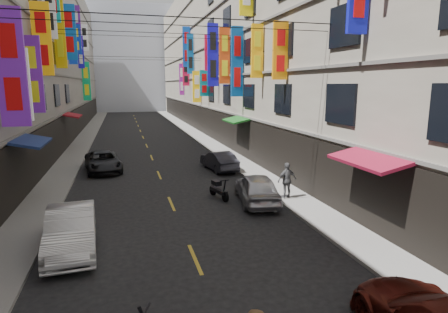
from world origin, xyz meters
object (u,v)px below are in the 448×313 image
scooter_far_right (219,190)px  car_right_mid (257,188)px  car_left_far (103,162)px  car_right_far (219,161)px  car_left_mid (71,230)px  pedestrian_rfar (287,180)px

scooter_far_right → car_right_mid: (1.60, -1.14, 0.28)m
car_left_far → car_right_far: size_ratio=1.19×
scooter_far_right → car_left_far: size_ratio=0.38×
scooter_far_right → car_left_far: (-5.84, 7.80, 0.20)m
scooter_far_right → car_left_far: 9.75m
car_left_mid → scooter_far_right: bearing=31.1°
car_right_mid → pedestrian_rfar: bearing=-172.2°
scooter_far_right → car_left_far: car_left_far is taller
car_left_mid → pedestrian_rfar: bearing=15.1°
scooter_far_right → car_right_mid: car_right_mid is taller
scooter_far_right → pedestrian_rfar: bearing=145.4°
car_right_mid → car_right_far: size_ratio=1.10×
pedestrian_rfar → car_left_far: bearing=-53.4°
car_right_far → pedestrian_rfar: pedestrian_rfar is taller
car_right_mid → pedestrian_rfar: pedestrian_rfar is taller
pedestrian_rfar → car_left_mid: bearing=10.7°
car_left_far → car_right_mid: bearing=-57.9°
car_left_mid → car_right_mid: size_ratio=1.05×
car_left_far → pedestrian_rfar: (9.01, -8.97, 0.36)m
scooter_far_right → car_left_mid: car_left_mid is taller
scooter_far_right → car_right_far: size_ratio=0.46×
car_right_mid → pedestrian_rfar: size_ratio=2.41×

